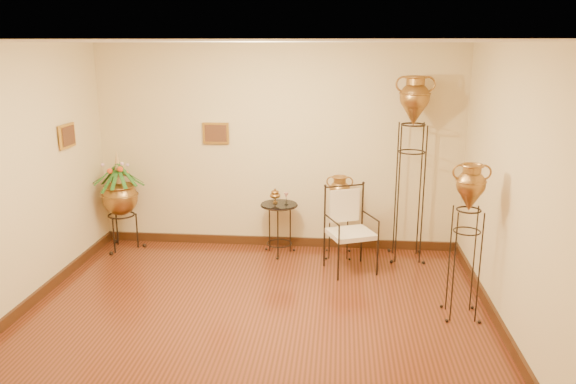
# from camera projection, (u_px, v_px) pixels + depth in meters

# --- Properties ---
(ground) EXTENTS (5.00, 5.00, 0.00)m
(ground) POSITION_uv_depth(u_px,v_px,m) (251.00, 330.00, 5.62)
(ground) COLOR maroon
(ground) RESTS_ON ground
(room_shell) EXTENTS (5.02, 5.02, 2.81)m
(room_shell) POSITION_uv_depth(u_px,v_px,m) (247.00, 161.00, 5.19)
(room_shell) COLOR beige
(room_shell) RESTS_ON ground
(amphora_tall) EXTENTS (0.59, 0.59, 2.43)m
(amphora_tall) POSITION_uv_depth(u_px,v_px,m) (411.00, 168.00, 7.22)
(amphora_tall) COLOR black
(amphora_tall) RESTS_ON ground
(amphora_mid) EXTENTS (0.45, 0.45, 1.66)m
(amphora_mid) POSITION_uv_depth(u_px,v_px,m) (466.00, 241.00, 5.72)
(amphora_mid) COLOR black
(amphora_mid) RESTS_ON ground
(amphora_short) EXTENTS (0.39, 0.39, 1.13)m
(amphora_short) POSITION_uv_depth(u_px,v_px,m) (339.00, 216.00, 7.47)
(amphora_short) COLOR black
(amphora_short) RESTS_ON ground
(planter_urn) EXTENTS (1.00, 1.00, 1.42)m
(planter_urn) POSITION_uv_depth(u_px,v_px,m) (120.00, 194.00, 7.69)
(planter_urn) COLOR black
(planter_urn) RESTS_ON ground
(armchair) EXTENTS (0.77, 0.75, 1.07)m
(armchair) POSITION_uv_depth(u_px,v_px,m) (351.00, 230.00, 6.98)
(armchair) COLOR black
(armchair) RESTS_ON ground
(side_table) EXTENTS (0.59, 0.59, 0.89)m
(side_table) POSITION_uv_depth(u_px,v_px,m) (279.00, 228.00, 7.60)
(side_table) COLOR black
(side_table) RESTS_ON ground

